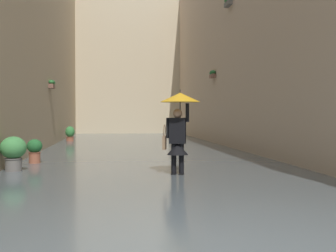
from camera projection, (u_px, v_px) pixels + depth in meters
ground_plane at (139, 149)px, 19.12m from camera, size 71.94×71.94×0.00m
flood_water at (139, 149)px, 19.12m from camera, size 8.53×34.78×0.08m
building_facade_left at (248, 30)px, 19.55m from camera, size 2.04×32.78×10.40m
building_facade_right at (23, 6)px, 18.39m from camera, size 2.04×32.78×11.88m
building_facade_far at (128, 43)px, 34.12m from camera, size 11.33×1.80×13.85m
person_wading at (179, 118)px, 10.50m from camera, size 0.96×0.96×2.07m
potted_plant_far_right at (70, 134)px, 23.67m from camera, size 0.49×0.49×0.87m
potted_plant_near_right at (35, 151)px, 12.98m from camera, size 0.44×0.44×0.78m
potted_plant_mid_right at (13, 152)px, 11.13m from camera, size 0.64×0.64×0.94m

